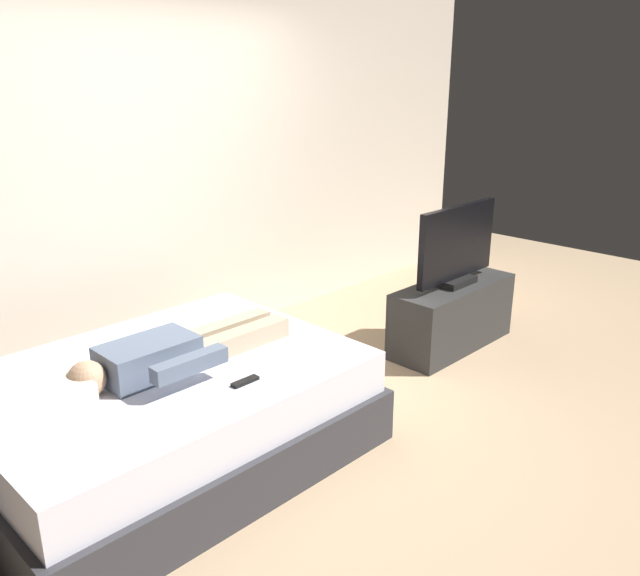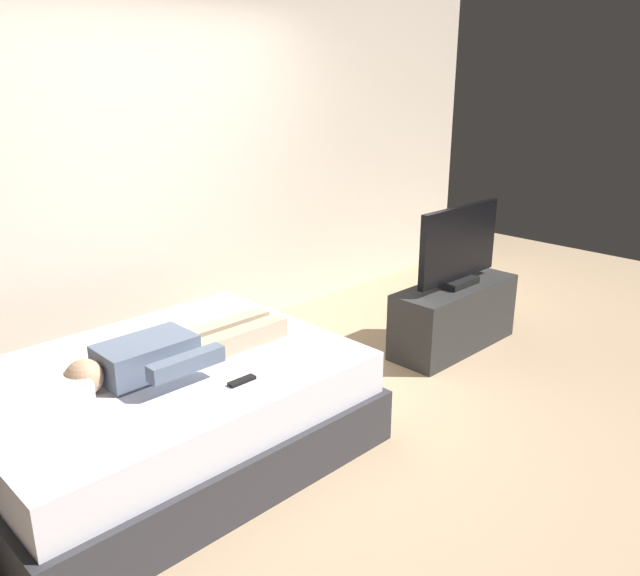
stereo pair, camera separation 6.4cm
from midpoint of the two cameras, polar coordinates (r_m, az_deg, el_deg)
name	(u,v)px [view 2 (the right image)]	position (r m, az deg, el deg)	size (l,w,h in m)	color
ground_plane	(304,418)	(4.01, -0.95, -11.42)	(10.00, 10.00, 0.00)	tan
back_wall	(198,156)	(4.99, -10.36, 11.37)	(6.40, 0.10, 2.80)	beige
bed	(165,411)	(3.63, -13.03, -10.57)	(2.00, 1.51, 0.54)	#333338
pillow	(28,398)	(3.23, -23.86, -8.89)	(0.48, 0.34, 0.12)	silver
person	(170,352)	(3.44, -12.58, -5.55)	(1.26, 0.46, 0.18)	slate
remote	(242,381)	(3.25, -6.35, -8.15)	(0.15, 0.04, 0.02)	black
tv_stand	(454,316)	(4.98, 12.10, -2.44)	(1.10, 0.40, 0.50)	#2D2D2D
tv	(459,248)	(4.82, 12.53, 3.51)	(0.88, 0.20, 0.59)	black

